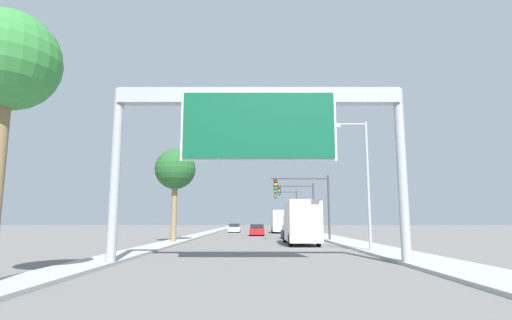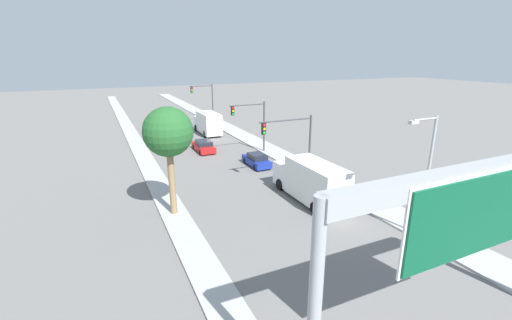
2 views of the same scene
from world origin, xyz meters
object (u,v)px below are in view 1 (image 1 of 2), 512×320
at_px(car_near_right, 233,228).
at_px(traffic_light_far_intersection, 288,204).
at_px(traffic_light_mid_block, 300,200).
at_px(traffic_light_near_intersection, 307,195).
at_px(palm_tree_background, 173,170).
at_px(street_lamp_right, 361,174).
at_px(truck_box_primary, 278,222).
at_px(car_mid_center, 288,232).
at_px(palm_tree_foreground, 6,63).
at_px(truck_box_secondary, 299,223).
at_px(sign_gantry, 257,124).
at_px(car_mid_right, 255,230).

distance_m(car_near_right, traffic_light_far_intersection, 10.81).
bearing_deg(traffic_light_mid_block, car_near_right, 119.34).
xyz_separation_m(traffic_light_near_intersection, palm_tree_background, (-12.18, -2.92, 2.06)).
bearing_deg(street_lamp_right, truck_box_primary, 94.89).
bearing_deg(car_mid_center, palm_tree_foreground, -110.37).
bearing_deg(truck_box_secondary, truck_box_primary, 90.00).
height_order(sign_gantry, car_mid_center, sign_gantry).
bearing_deg(traffic_light_far_intersection, car_mid_center, -94.83).
distance_m(car_near_right, truck_box_primary, 7.67).
xyz_separation_m(truck_box_primary, traffic_light_near_intersection, (1.44, -22.75, 2.54)).
xyz_separation_m(truck_box_secondary, traffic_light_near_intersection, (1.44, 5.14, 2.50)).
relative_size(sign_gantry, palm_tree_foreground, 1.55).
xyz_separation_m(truck_box_secondary, palm_tree_background, (-10.74, 2.22, 4.56)).
bearing_deg(truck_box_secondary, street_lamp_right, -68.89).
relative_size(traffic_light_near_intersection, palm_tree_background, 0.75).
bearing_deg(traffic_light_mid_block, traffic_light_near_intersection, -92.21).
height_order(car_mid_right, palm_tree_foreground, palm_tree_foreground).
height_order(car_mid_right, palm_tree_background, palm_tree_background).
bearing_deg(truck_box_primary, truck_box_secondary, -90.00).
relative_size(car_mid_right, truck_box_secondary, 0.56).
bearing_deg(truck_box_secondary, traffic_light_near_intersection, 74.36).
relative_size(palm_tree_background, street_lamp_right, 1.01).
height_order(sign_gantry, truck_box_primary, sign_gantry).
bearing_deg(traffic_light_far_intersection, truck_box_primary, -106.11).
height_order(traffic_light_mid_block, palm_tree_background, palm_tree_background).
bearing_deg(traffic_light_near_intersection, car_mid_center, 105.44).
bearing_deg(truck_box_secondary, sign_gantry, -103.15).
bearing_deg(sign_gantry, palm_tree_foreground, -144.90).
distance_m(truck_box_primary, palm_tree_background, 28.21).
bearing_deg(truck_box_secondary, traffic_light_far_intersection, 86.59).
distance_m(car_near_right, palm_tree_foreground, 52.01).
relative_size(traffic_light_near_intersection, street_lamp_right, 0.76).
relative_size(car_mid_right, traffic_light_far_intersection, 0.66).
distance_m(traffic_light_near_intersection, traffic_light_far_intersection, 30.01).
relative_size(sign_gantry, car_mid_center, 3.17).
relative_size(truck_box_secondary, street_lamp_right, 1.02).
height_order(traffic_light_near_intersection, traffic_light_far_intersection, traffic_light_far_intersection).
xyz_separation_m(traffic_light_mid_block, palm_tree_foreground, (-13.32, -35.74, 2.62)).
height_order(car_near_right, traffic_light_far_intersection, traffic_light_far_intersection).
bearing_deg(sign_gantry, palm_tree_background, 112.83).
relative_size(car_mid_center, truck_box_secondary, 0.51).
bearing_deg(palm_tree_foreground, truck_box_secondary, 60.84).
bearing_deg(truck_box_primary, sign_gantry, -94.67).
bearing_deg(car_mid_center, palm_tree_background, -142.86).
xyz_separation_m(car_mid_right, truck_box_primary, (3.50, 9.31, 1.03)).
xyz_separation_m(car_near_right, palm_tree_background, (-3.74, -28.63, 5.65)).
xyz_separation_m(traffic_light_mid_block, street_lamp_right, (1.24, -23.09, 0.53)).
bearing_deg(traffic_light_near_intersection, sign_gantry, -103.79).
bearing_deg(traffic_light_near_intersection, palm_tree_background, -166.50).
xyz_separation_m(traffic_light_near_intersection, traffic_light_far_intersection, (0.65, 30.00, 0.36)).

